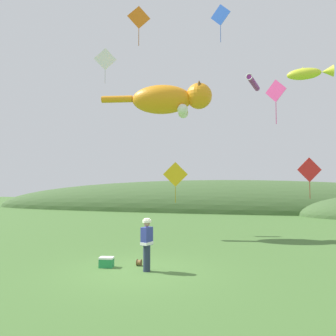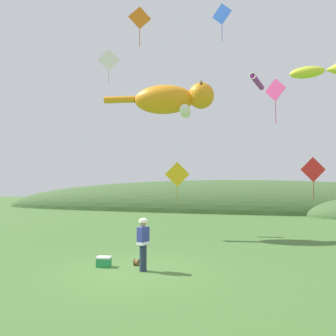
# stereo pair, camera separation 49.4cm
# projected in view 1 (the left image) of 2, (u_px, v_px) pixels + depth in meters

# --- Properties ---
(ground_plane) EXTENTS (120.00, 120.00, 0.00)m
(ground_plane) POSITION_uv_depth(u_px,v_px,m) (138.00, 271.00, 11.04)
(ground_plane) COLOR #477033
(distant_hill_ridge) EXTENTS (59.83, 14.59, 7.06)m
(distant_hill_ridge) POSITION_uv_depth(u_px,v_px,m) (239.00, 211.00, 36.78)
(distant_hill_ridge) COLOR #426033
(distant_hill_ridge) RESTS_ON ground
(festival_attendant) EXTENTS (0.38, 0.48, 1.77)m
(festival_attendant) POSITION_uv_depth(u_px,v_px,m) (147.00, 243.00, 11.07)
(festival_attendant) COLOR #232D47
(festival_attendant) RESTS_ON ground
(kite_spool) EXTENTS (0.16, 0.23, 0.23)m
(kite_spool) POSITION_uv_depth(u_px,v_px,m) (139.00, 262.00, 11.79)
(kite_spool) COLOR olive
(kite_spool) RESTS_ON ground
(picnic_cooler) EXTENTS (0.54, 0.40, 0.36)m
(picnic_cooler) POSITION_uv_depth(u_px,v_px,m) (106.00, 262.00, 11.57)
(picnic_cooler) COLOR #268C4C
(picnic_cooler) RESTS_ON ground
(kite_giant_cat) EXTENTS (6.46, 2.41, 1.98)m
(kite_giant_cat) POSITION_uv_depth(u_px,v_px,m) (170.00, 100.00, 19.13)
(kite_giant_cat) COLOR orange
(kite_fish_windsock) EXTENTS (2.32, 0.85, 0.70)m
(kite_fish_windsock) POSITION_uv_depth(u_px,v_px,m) (309.00, 73.00, 17.28)
(kite_fish_windsock) COLOR yellow
(kite_tube_streamer) EXTENTS (0.93, 2.87, 0.44)m
(kite_tube_streamer) POSITION_uv_depth(u_px,v_px,m) (253.00, 83.00, 22.07)
(kite_tube_streamer) COLOR #8C268C
(kite_diamond_pink) EXTENTS (0.79, 0.54, 1.85)m
(kite_diamond_pink) POSITION_uv_depth(u_px,v_px,m) (276.00, 91.00, 13.36)
(kite_diamond_pink) COLOR #E53F8C
(kite_diamond_red) EXTENTS (1.32, 0.40, 2.27)m
(kite_diamond_red) POSITION_uv_depth(u_px,v_px,m) (309.00, 170.00, 17.92)
(kite_diamond_red) COLOR red
(kite_diamond_gold) EXTENTS (1.33, 0.40, 2.28)m
(kite_diamond_gold) POSITION_uv_depth(u_px,v_px,m) (175.00, 175.00, 18.19)
(kite_diamond_gold) COLOR yellow
(kite_diamond_orange) EXTENTS (1.06, 0.59, 2.10)m
(kite_diamond_orange) POSITION_uv_depth(u_px,v_px,m) (139.00, 18.00, 16.74)
(kite_diamond_orange) COLOR orange
(kite_diamond_white) EXTENTS (1.41, 0.59, 2.41)m
(kite_diamond_white) POSITION_uv_depth(u_px,v_px,m) (105.00, 59.00, 21.89)
(kite_diamond_white) COLOR white
(kite_diamond_blue) EXTENTS (1.09, 0.46, 2.07)m
(kite_diamond_blue) POSITION_uv_depth(u_px,v_px,m) (220.00, 15.00, 17.34)
(kite_diamond_blue) COLOR blue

